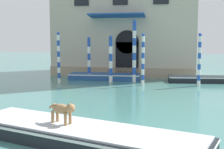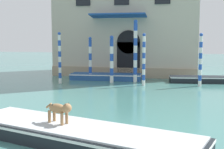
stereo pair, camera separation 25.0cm
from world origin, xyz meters
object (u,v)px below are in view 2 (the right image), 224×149
object	(u,v)px
boat_foreground	(76,134)
mooring_pole_5	(200,60)
dog_on_deck	(60,109)
mooring_pole_4	(144,59)
boat_moored_near_palazzo	(106,76)
boat_moored_far	(209,79)
mooring_pole_1	(90,58)
mooring_pole_2	(135,51)
mooring_pole_0	(112,59)
mooring_pole_3	(60,58)

from	to	relation	value
boat_foreground	mooring_pole_5	world-z (taller)	mooring_pole_5
boat_foreground	dog_on_deck	size ratio (longest dim) A/B	8.13
mooring_pole_4	mooring_pole_5	size ratio (longest dim) A/B	1.00
boat_moored_near_palazzo	boat_moored_far	distance (m)	7.72
dog_on_deck	mooring_pole_1	xyz separation A→B (m)	(-3.10, 13.92, 0.66)
mooring_pole_2	mooring_pole_5	world-z (taller)	mooring_pole_2
dog_on_deck	mooring_pole_0	distance (m)	12.98
mooring_pole_0	mooring_pole_4	world-z (taller)	mooring_pole_4
boat_moored_near_palazzo	boat_moored_far	xyz separation A→B (m)	(7.72, 0.07, -0.01)
boat_moored_near_palazzo	mooring_pole_1	distance (m)	1.87
mooring_pole_0	mooring_pole_1	size ratio (longest dim) A/B	1.03
dog_on_deck	boat_moored_far	size ratio (longest dim) A/B	0.18
mooring_pole_0	mooring_pole_5	xyz separation A→B (m)	(6.19, -0.35, 0.08)
mooring_pole_3	boat_moored_near_palazzo	bearing A→B (deg)	44.11
mooring_pole_4	mooring_pole_5	bearing A→B (deg)	8.09
boat_foreground	mooring_pole_2	world-z (taller)	mooring_pole_2
mooring_pole_0	boat_moored_near_palazzo	bearing A→B (deg)	118.36
boat_foreground	mooring_pole_2	distance (m)	13.96
mooring_pole_2	mooring_pole_5	xyz separation A→B (m)	(4.57, -1.12, -0.50)
dog_on_deck	mooring_pole_2	distance (m)	13.74
mooring_pole_1	mooring_pole_3	xyz separation A→B (m)	(-1.60, -2.22, 0.17)
boat_foreground	mooring_pole_0	size ratio (longest dim) A/B	2.42
boat_moored_far	mooring_pole_3	bearing A→B (deg)	-172.30
dog_on_deck	boat_moored_far	bearing A→B (deg)	90.61
mooring_pole_1	mooring_pole_2	world-z (taller)	mooring_pole_2
boat_foreground	mooring_pole_3	distance (m)	13.07
mooring_pole_1	mooring_pole_4	xyz separation A→B (m)	(4.35, -1.89, 0.12)
dog_on_deck	boat_moored_far	xyz separation A→B (m)	(5.75, 14.42, -0.77)
boat_moored_near_palazzo	mooring_pole_2	world-z (taller)	mooring_pole_2
mooring_pole_5	boat_moored_near_palazzo	bearing A→B (deg)	165.52
dog_on_deck	mooring_pole_1	distance (m)	14.27
dog_on_deck	boat_moored_near_palazzo	xyz separation A→B (m)	(-1.97, 14.35, -0.76)
mooring_pole_3	boat_foreground	bearing A→B (deg)	-65.86
mooring_pole_1	boat_foreground	bearing A→B (deg)	-75.25
dog_on_deck	mooring_pole_5	distance (m)	13.54
mooring_pole_2	mooring_pole_4	bearing A→B (deg)	-63.61
boat_moored_near_palazzo	mooring_pole_3	bearing A→B (deg)	-139.41
boat_moored_near_palazzo	boat_moored_far	world-z (taller)	boat_moored_near_palazzo
mooring_pole_1	mooring_pole_5	world-z (taller)	mooring_pole_5
mooring_pole_5	mooring_pole_1	bearing A→B (deg)	170.46
boat_moored_near_palazzo	mooring_pole_4	xyz separation A→B (m)	(3.22, -2.33, 1.55)
mooring_pole_2	mooring_pole_5	distance (m)	4.73
dog_on_deck	mooring_pole_4	size ratio (longest dim) A/B	0.29
dog_on_deck	mooring_pole_1	bearing A→B (deg)	124.92
boat_moored_near_palazzo	mooring_pole_4	distance (m)	4.27
mooring_pole_3	mooring_pole_5	xyz separation A→B (m)	(9.71, 0.85, -0.04)
boat_moored_near_palazzo	boat_moored_far	bearing A→B (deg)	-3.03
boat_moored_far	mooring_pole_1	size ratio (longest dim) A/B	1.74
boat_moored_far	mooring_pole_4	world-z (taller)	mooring_pole_4
mooring_pole_0	dog_on_deck	bearing A→B (deg)	-84.76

